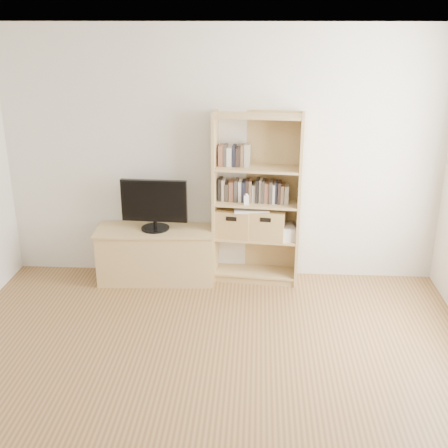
# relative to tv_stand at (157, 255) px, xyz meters

# --- Properties ---
(floor) EXTENTS (4.50, 5.00, 0.01)m
(floor) POSITION_rel_tv_stand_xyz_m (0.68, -2.28, -0.27)
(floor) COLOR brown
(floor) RESTS_ON ground
(back_wall) EXTENTS (4.50, 0.02, 2.60)m
(back_wall) POSITION_rel_tv_stand_xyz_m (0.68, 0.22, 1.03)
(back_wall) COLOR silver
(back_wall) RESTS_ON floor
(ceiling) EXTENTS (4.50, 5.00, 0.01)m
(ceiling) POSITION_rel_tv_stand_xyz_m (0.68, -2.28, 2.33)
(ceiling) COLOR white
(ceiling) RESTS_ON back_wall
(tv_stand) EXTENTS (1.22, 0.52, 0.55)m
(tv_stand) POSITION_rel_tv_stand_xyz_m (0.00, 0.00, 0.00)
(tv_stand) COLOR tan
(tv_stand) RESTS_ON floor
(bookshelf) EXTENTS (0.91, 0.40, 1.78)m
(bookshelf) POSITION_rel_tv_stand_xyz_m (1.05, 0.07, 0.61)
(bookshelf) COLOR tan
(bookshelf) RESTS_ON floor
(television) EXTENTS (0.68, 0.08, 0.53)m
(television) POSITION_rel_tv_stand_xyz_m (0.00, 0.00, 0.57)
(television) COLOR black
(television) RESTS_ON tv_stand
(books_row_mid) EXTENTS (0.77, 0.24, 0.20)m
(books_row_mid) POSITION_rel_tv_stand_xyz_m (1.05, 0.09, 0.69)
(books_row_mid) COLOR black
(books_row_mid) RESTS_ON bookshelf
(books_row_upper) EXTENTS (0.37, 0.15, 0.19)m
(books_row_upper) POSITION_rel_tv_stand_xyz_m (0.85, 0.11, 1.06)
(books_row_upper) COLOR black
(books_row_upper) RESTS_ON bookshelf
(baby_monitor) EXTENTS (0.05, 0.04, 0.09)m
(baby_monitor) POSITION_rel_tv_stand_xyz_m (0.94, -0.02, 0.64)
(baby_monitor) COLOR white
(baby_monitor) RESTS_ON bookshelf
(basket_left) EXTENTS (0.39, 0.34, 0.29)m
(basket_left) POSITION_rel_tv_stand_xyz_m (0.81, 0.08, 0.36)
(basket_left) COLOR #A4844A
(basket_left) RESTS_ON bookshelf
(basket_right) EXTENTS (0.40, 0.35, 0.30)m
(basket_right) POSITION_rel_tv_stand_xyz_m (1.16, 0.05, 0.37)
(basket_right) COLOR #A4844A
(basket_right) RESTS_ON bookshelf
(laptop) EXTENTS (0.37, 0.27, 0.03)m
(laptop) POSITION_rel_tv_stand_xyz_m (0.99, 0.05, 0.52)
(laptop) COLOR silver
(laptop) RESTS_ON basket_left
(magazine_stack) EXTENTS (0.19, 0.26, 0.11)m
(magazine_stack) POSITION_rel_tv_stand_xyz_m (1.35, 0.03, 0.28)
(magazine_stack) COLOR beige
(magazine_stack) RESTS_ON bookshelf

